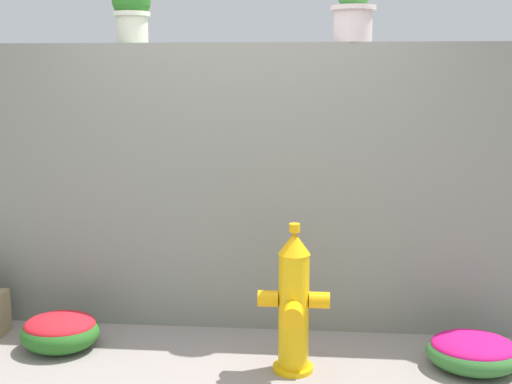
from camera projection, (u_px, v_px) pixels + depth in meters
The scene contains 6 objects.
stone_wall at pixel (242, 187), 4.46m from camera, with size 5.07×0.28×1.96m, color gray.
potted_plant_1 at pixel (131, 6), 4.32m from camera, with size 0.27×0.27×0.42m.
potted_plant_2 at pixel (353, 7), 4.16m from camera, with size 0.30×0.30×0.42m.
fire_hydrant at pixel (294, 305), 3.77m from camera, with size 0.42×0.35×0.91m.
flower_bush_left at pixel (473, 351), 3.86m from camera, with size 0.56×0.50×0.22m.
flower_bush_right at pixel (60, 330), 4.13m from camera, with size 0.51×0.46×0.24m.
Camera 1 is at (0.49, -3.26, 1.75)m, focal length 44.82 mm.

